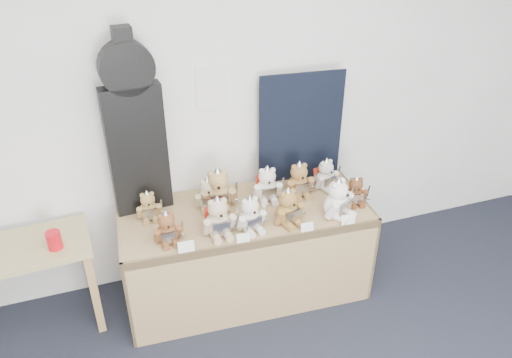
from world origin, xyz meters
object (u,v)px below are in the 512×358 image
object	(u,v)px
side_table	(25,263)
guitar_case	(134,128)
teddy_front_left	(218,218)
teddy_back_centre_right	(267,185)
teddy_front_centre	(250,215)
teddy_back_left	(208,195)
display_table	(248,234)
teddy_front_far_right	(338,200)
teddy_front_end	(356,192)
teddy_back_end	(326,175)
teddy_back_far_left	(149,207)
teddy_front_right	(288,208)
teddy_front_far_left	(167,229)
teddy_back_right	(299,181)
red_cup	(54,240)
teddy_back_centre_left	(218,191)

from	to	relation	value
side_table	guitar_case	xyz separation A→B (m)	(0.80, 0.16, 0.75)
teddy_front_left	teddy_back_centre_right	size ratio (longest dim) A/B	1.06
side_table	teddy_front_centre	xyz separation A→B (m)	(1.40, -0.31, 0.25)
teddy_front_centre	teddy_back_left	world-z (taller)	teddy_front_centre
teddy_front_left	display_table	bearing A→B (deg)	26.80
teddy_back_centre_right	teddy_front_far_right	bearing A→B (deg)	-34.68
teddy_front_end	teddy_back_centre_right	size ratio (longest dim) A/B	0.81
teddy_back_left	teddy_back_end	size ratio (longest dim) A/B	1.00
teddy_front_left	teddy_back_left	distance (m)	0.31
teddy_front_centre	teddy_back_far_left	world-z (taller)	teddy_front_centre
teddy_front_right	teddy_front_left	bearing A→B (deg)	161.21
teddy_back_centre_right	teddy_front_right	bearing A→B (deg)	-76.59
teddy_front_far_left	teddy_back_far_left	world-z (taller)	teddy_front_far_left
teddy_back_right	side_table	bearing A→B (deg)	179.55
side_table	teddy_back_right	world-z (taller)	teddy_back_right
teddy_front_right	teddy_back_centre_right	world-z (taller)	same
teddy_front_far_left	teddy_back_right	bearing A→B (deg)	10.55
teddy_back_far_left	teddy_front_right	bearing A→B (deg)	-21.33
teddy_front_far_right	teddy_front_right	bearing A→B (deg)	145.23
display_table	teddy_back_left	size ratio (longest dim) A/B	6.80
display_table	teddy_back_centre_right	xyz separation A→B (m)	(0.20, 0.16, 0.26)
red_cup	teddy_back_right	distance (m)	1.65
teddy_front_far_left	teddy_back_centre_left	distance (m)	0.48
teddy_front_far_left	teddy_back_end	distance (m)	1.23
teddy_back_centre_left	teddy_front_far_right	bearing A→B (deg)	-15.99
teddy_front_right	teddy_back_far_left	world-z (taller)	teddy_front_right
teddy_front_far_left	teddy_front_left	distance (m)	0.32
teddy_front_centre	teddy_back_centre_left	size ratio (longest dim) A/B	0.82
teddy_front_right	teddy_back_centre_left	distance (m)	0.50
teddy_front_far_left	teddy_front_centre	world-z (taller)	teddy_front_centre
guitar_case	teddy_back_far_left	distance (m)	0.53
teddy_front_left	side_table	bearing A→B (deg)	164.19
teddy_front_left	teddy_back_centre_right	xyz separation A→B (m)	(0.43, 0.28, -0.01)
teddy_front_right	teddy_back_centre_left	world-z (taller)	teddy_back_centre_left
teddy_back_left	teddy_back_far_left	size ratio (longest dim) A/B	1.13
teddy_front_centre	teddy_back_far_left	distance (m)	0.68
teddy_front_centre	teddy_back_centre_left	world-z (taller)	teddy_back_centre_left
teddy_back_right	teddy_front_end	bearing A→B (deg)	-34.13
teddy_back_centre_left	teddy_back_centre_right	world-z (taller)	teddy_back_centre_left
teddy_front_left	teddy_back_centre_right	bearing A→B (deg)	31.43
guitar_case	teddy_back_far_left	size ratio (longest dim) A/B	5.45
display_table	teddy_back_end	xyz separation A→B (m)	(0.65, 0.16, 0.25)
teddy_back_left	teddy_back_far_left	distance (m)	0.40
teddy_front_far_left	teddy_front_far_right	xyz separation A→B (m)	(1.12, -0.08, 0.03)
teddy_front_end	teddy_back_right	distance (m)	0.40
teddy_front_right	teddy_back_centre_left	size ratio (longest dim) A/B	0.86
teddy_front_end	teddy_back_centre_right	xyz separation A→B (m)	(-0.56, 0.25, 0.02)
red_cup	teddy_front_far_left	size ratio (longest dim) A/B	0.49
teddy_front_far_left	teddy_back_end	bearing A→B (deg)	9.24
teddy_front_left	red_cup	bearing A→B (deg)	165.57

